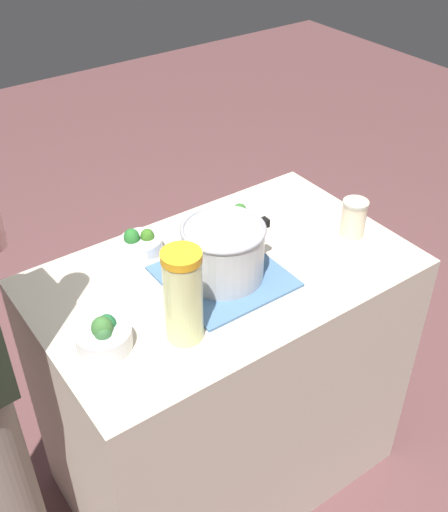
{
  "coord_description": "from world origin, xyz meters",
  "views": [
    {
      "loc": [
        0.78,
        1.09,
        1.94
      ],
      "look_at": [
        0.0,
        0.0,
        0.94
      ],
      "focal_mm": 43.45,
      "sensor_mm": 36.0,
      "label": 1
    }
  ],
  "objects": [
    {
      "name": "ground_plane",
      "position": [
        0.0,
        0.0,
        0.0
      ],
      "size": [
        8.0,
        8.0,
        0.0
      ],
      "primitive_type": "plane",
      "color": "brown"
    },
    {
      "name": "counter_slab",
      "position": [
        0.0,
        0.0,
        0.44
      ],
      "size": [
        1.04,
        0.64,
        0.89
      ],
      "primitive_type": "cube",
      "color": "beige",
      "rests_on": "ground_plane"
    },
    {
      "name": "dish_cloth",
      "position": [
        0.02,
        0.02,
        0.89
      ],
      "size": [
        0.31,
        0.31,
        0.01
      ],
      "primitive_type": "cube",
      "color": "#4B719D",
      "rests_on": "counter_slab"
    },
    {
      "name": "cooking_pot",
      "position": [
        0.02,
        0.02,
        0.98
      ],
      "size": [
        0.29,
        0.22,
        0.16
      ],
      "color": "#B7B7BC",
      "rests_on": "dish_cloth"
    },
    {
      "name": "lemonade_pitcher",
      "position": [
        0.22,
        0.15,
        1.01
      ],
      "size": [
        0.09,
        0.09,
        0.25
      ],
      "color": "beige",
      "rests_on": "counter_slab"
    },
    {
      "name": "mason_jar",
      "position": [
        -0.41,
        0.08,
        0.95
      ],
      "size": [
        0.08,
        0.08,
        0.11
      ],
      "color": "beige",
      "rests_on": "counter_slab"
    },
    {
      "name": "broccoli_bowl_front",
      "position": [
        -0.16,
        -0.16,
        0.92
      ],
      "size": [
        0.12,
        0.12,
        0.07
      ],
      "color": "silver",
      "rests_on": "counter_slab"
    },
    {
      "name": "broccoli_bowl_center",
      "position": [
        0.14,
        -0.21,
        0.92
      ],
      "size": [
        0.12,
        0.12,
        0.08
      ],
      "color": "silver",
      "rests_on": "counter_slab"
    },
    {
      "name": "broccoli_bowl_back",
      "position": [
        0.4,
        0.07,
        0.92
      ],
      "size": [
        0.13,
        0.13,
        0.09
      ],
      "color": "silver",
      "rests_on": "counter_slab"
    }
  ]
}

